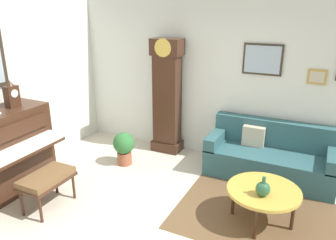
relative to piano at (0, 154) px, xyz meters
The scene contains 11 objects.
ground_plane 2.33m from the piano, ahead, with size 6.40×6.00×0.10m, color beige.
wall_back 3.52m from the piano, 48.97° to the left, with size 5.30×0.13×2.80m.
area_rug 3.58m from the piano, 15.91° to the left, with size 2.10×1.50×0.01m, color brown.
piano is the anchor object (origin of this frame).
piano_bench 0.85m from the piano, ahead, with size 0.42×0.70×0.48m.
grandfather_clock 2.76m from the piano, 58.37° to the left, with size 0.52×0.34×2.03m.
couch 3.95m from the piano, 33.14° to the left, with size 1.90×0.80×0.84m.
coffee_table 3.54m from the piano, 14.70° to the left, with size 0.88×0.88×0.46m.
mantel_clock 0.83m from the piano, 89.66° to the left, with size 0.13×0.18×0.38m.
green_jug 3.51m from the piano, 12.38° to the left, with size 0.17×0.17×0.24m.
potted_plant 1.84m from the piano, 55.07° to the left, with size 0.36×0.36×0.56m.
Camera 1 is at (1.67, -2.91, 2.56)m, focal length 35.42 mm.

